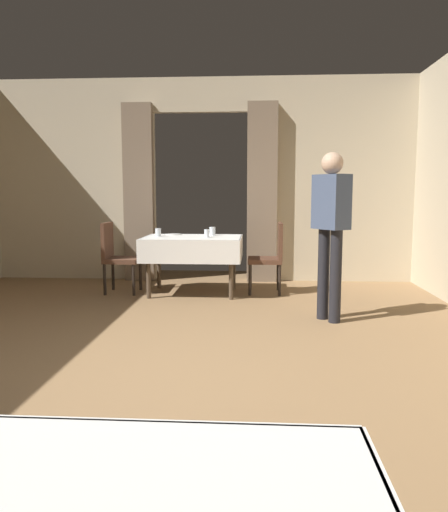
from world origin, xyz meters
name	(u,v)px	position (x,y,z in m)	size (l,w,h in m)	color
ground	(138,378)	(0.00, 0.00, 0.00)	(10.08, 10.08, 0.00)	olive
wall_back	(201,179)	(0.00, 4.18, 1.52)	(6.40, 0.27, 3.00)	beige
dining_table_mid	(193,245)	(0.01, 3.06, 0.65)	(1.27, 0.92, 0.75)	#4C3D2D
chair_mid_left	(116,254)	(-1.01, 3.08, 0.52)	(0.44, 0.44, 0.93)	black
chair_mid_right	(271,254)	(1.03, 3.18, 0.52)	(0.44, 0.44, 0.93)	black
glass_mid_a	(212,231)	(0.25, 3.29, 0.81)	(0.08, 0.08, 0.12)	silver
plate_mid_b	(174,234)	(-0.28, 3.37, 0.76)	(0.21, 0.21, 0.01)	white
glass_mid_c	(207,233)	(0.21, 2.99, 0.80)	(0.07, 0.07, 0.10)	silver
glass_mid_d	(158,232)	(-0.45, 3.10, 0.80)	(0.08, 0.08, 0.11)	silver
person_waiter_by_doorway	(331,222)	(1.59, 1.75, 1.02)	(0.39, 0.42, 1.72)	black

